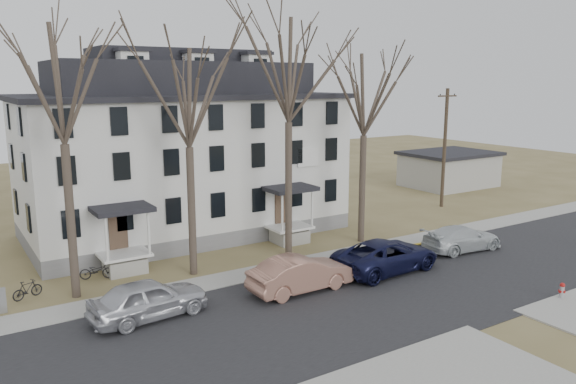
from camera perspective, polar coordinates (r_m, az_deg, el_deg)
ground at (r=25.40m, az=10.37°, el=-12.38°), size 120.00×120.00×0.00m
main_road at (r=26.77m, az=7.41°, el=-11.01°), size 120.00×10.00×0.04m
far_sidewalk at (r=31.29m, az=0.30°, el=-7.57°), size 120.00×2.00×0.08m
yellow_curb at (r=33.48m, az=8.40°, el=-6.42°), size 14.00×0.25×0.06m
boarding_house at (r=37.86m, az=-10.50°, el=3.91°), size 20.80×12.36×12.05m
distant_building at (r=56.58m, az=16.03°, el=2.27°), size 8.50×6.50×3.35m
tree_far_left at (r=27.15m, az=-22.22°, el=10.95°), size 8.40×8.40×13.72m
tree_mid_left at (r=28.88m, az=-10.17°, el=10.09°), size 7.80×7.80×12.74m
tree_center at (r=31.68m, az=0.06°, el=13.04°), size 9.00×9.00×14.70m
tree_mid_right at (r=34.94m, az=7.81°, el=10.34°), size 7.80×7.80×12.74m
utility_pole_far at (r=46.64m, az=15.62°, el=4.46°), size 2.00×0.28×9.50m
car_silver at (r=25.23m, az=-13.97°, el=-10.56°), size 5.28×2.53×1.74m
car_tan at (r=27.50m, az=1.29°, el=-8.38°), size 5.28×1.90×1.73m
car_navy at (r=30.72m, az=9.95°, el=-6.43°), size 6.31×3.15×1.72m
car_white at (r=35.42m, az=17.25°, el=-4.57°), size 5.33×2.57×1.50m
bicycle_left at (r=30.82m, az=-18.87°, el=-7.63°), size 1.79×1.09×0.89m
bicycle_right at (r=29.38m, az=-24.95°, el=-9.04°), size 1.52×0.93×0.88m
fire_hydrant at (r=29.65m, az=26.06°, el=-9.02°), size 0.34×0.32×0.82m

